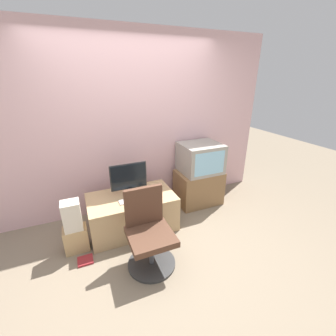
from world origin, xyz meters
TOP-DOWN VIEW (x-y plane):
  - ground_plane at (0.00, 0.00)m, footprint 12.00×12.00m
  - wall_back at (0.00, 1.32)m, footprint 4.40×0.05m
  - desk at (-0.22, 0.73)m, footprint 1.15×0.67m
  - side_stand at (0.96, 0.97)m, footprint 0.71×0.50m
  - main_monitor at (-0.22, 0.80)m, footprint 0.49×0.17m
  - keyboard at (-0.25, 0.61)m, footprint 0.32×0.11m
  - mouse at (-0.01, 0.58)m, footprint 0.06×0.04m
  - crt_tv at (0.98, 0.99)m, footprint 0.62×0.55m
  - office_chair at (-0.21, 0.04)m, footprint 0.54×0.54m
  - cardboard_box_lower at (-0.97, 0.56)m, footprint 0.27×0.20m
  - cardboard_box_upper at (-0.97, 0.56)m, footprint 0.20×0.18m
  - book at (-0.90, 0.32)m, footprint 0.17×0.15m

SIDE VIEW (x-z plane):
  - ground_plane at x=0.00m, z-range 0.00..0.00m
  - book at x=-0.90m, z-range 0.00..0.02m
  - cardboard_box_lower at x=-0.97m, z-range 0.00..0.31m
  - desk at x=-0.22m, z-range 0.00..0.49m
  - side_stand at x=0.96m, z-range 0.00..0.55m
  - office_chair at x=-0.21m, z-range -0.07..0.81m
  - cardboard_box_upper at x=-0.97m, z-range 0.31..0.67m
  - keyboard at x=-0.25m, z-range 0.49..0.51m
  - mouse at x=-0.01m, z-range 0.49..0.53m
  - main_monitor at x=-0.22m, z-range 0.50..0.93m
  - crt_tv at x=0.98m, z-range 0.55..1.01m
  - wall_back at x=0.00m, z-range 0.00..2.60m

